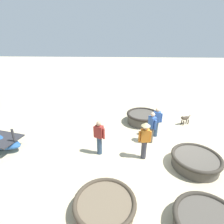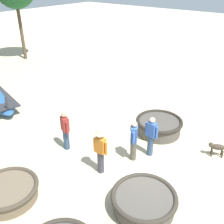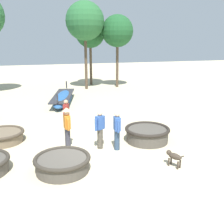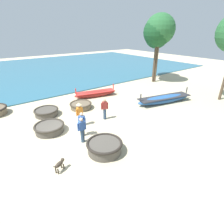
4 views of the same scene
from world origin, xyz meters
name	(u,v)px [view 2 (image 2 of 4)]	position (x,y,z in m)	size (l,w,h in m)	color
ground_plane	(151,179)	(0.00, 0.00, 0.00)	(80.00, 80.00, 0.00)	#C6B793
coracle_beside_post	(8,192)	(-3.35, 2.90, 0.27)	(1.82, 1.82, 0.49)	brown
coracle_center	(144,201)	(-1.17, -0.45, 0.29)	(1.89, 1.89, 0.53)	#4C473F
coracle_tilted	(159,126)	(2.62, 1.21, 0.34)	(1.93, 1.93, 0.62)	#4C473F
fisherman_hauling	(100,149)	(-0.74, 1.52, 0.96)	(0.36, 0.53, 1.67)	#383842
fisherman_with_hat	(134,140)	(0.49, 1.05, 0.84)	(0.47, 0.36, 1.57)	#4C473D
fisherman_standing_right	(151,135)	(1.10, 0.72, 0.84)	(0.24, 0.53, 1.57)	#2D425B
fisherman_by_coracle	(65,130)	(-0.54, 3.40, 0.84)	(0.32, 0.50, 1.57)	#2D425B
dog	(217,147)	(2.53, -1.21, 0.37)	(0.41, 0.63, 0.55)	#3D3328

